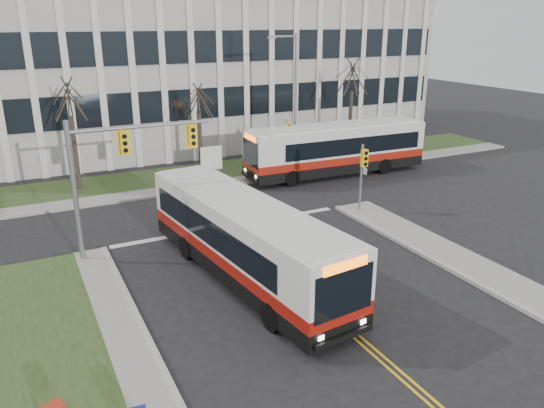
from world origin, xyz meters
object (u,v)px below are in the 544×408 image
(streetlight, at_px, (293,96))
(bus_cross, at_px, (336,150))
(directory_sign, at_px, (211,159))
(bus_main, at_px, (245,241))

(streetlight, bearing_deg, bus_cross, -45.63)
(streetlight, bearing_deg, directory_sign, 166.77)
(streetlight, relative_size, bus_main, 0.76)
(streetlight, distance_m, bus_main, 17.03)
(bus_cross, bearing_deg, bus_main, -44.01)
(streetlight, xyz_separation_m, directory_sign, (-5.53, 1.30, -4.02))
(directory_sign, distance_m, bus_cross, 8.46)
(directory_sign, bearing_deg, streetlight, -13.23)
(streetlight, relative_size, directory_sign, 4.60)
(bus_main, bearing_deg, bus_cross, 37.57)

